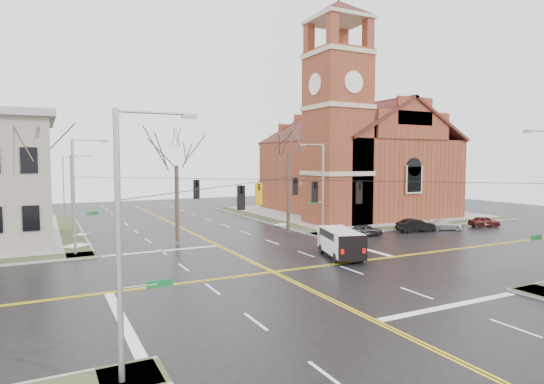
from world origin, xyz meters
name	(u,v)px	position (x,y,z in m)	size (l,w,h in m)	color
ground	(273,272)	(0.00, 0.00, 0.00)	(120.00, 120.00, 0.00)	black
sidewalks	(273,271)	(0.00, 0.00, 0.08)	(80.00, 80.00, 0.17)	gray
road_markings	(273,272)	(0.00, 0.00, 0.01)	(100.00, 100.00, 0.01)	gold
church	(351,153)	(24.76, 24.78, 8.43)	(24.28, 27.48, 27.50)	brown
signal_pole_ne	(321,186)	(11.32, 11.50, 4.95)	(2.75, 0.22, 9.00)	gray
signal_pole_nw	(76,193)	(-11.32, 11.50, 4.95)	(2.75, 0.22, 9.00)	gray
signal_pole_sw	(124,238)	(-11.32, -11.50, 4.95)	(2.75, 0.22, 9.00)	gray
span_wires	(273,180)	(0.00, 0.00, 6.20)	(23.02, 23.02, 0.03)	black
traffic_signals	(278,192)	(0.00, -0.67, 5.45)	(8.21, 8.26, 1.30)	black
streetlight_north_a	(73,188)	(-10.65, 28.00, 4.47)	(2.30, 0.20, 8.00)	gray
streetlight_north_b	(64,180)	(-10.65, 48.00, 4.47)	(2.30, 0.20, 8.00)	gray
cargo_van	(339,241)	(6.78, 1.96, 1.26)	(3.68, 5.96, 2.13)	white
parked_car_a	(365,230)	(14.74, 8.76, 0.60)	(1.42, 3.53, 1.20)	black
parked_car_b	(416,225)	(21.21, 8.57, 0.68)	(1.43, 4.11, 1.36)	black
parked_car_c	(444,225)	(24.91, 8.13, 0.53)	(1.48, 3.64, 1.06)	#B6B6B8
parked_car_d	(484,221)	(30.74, 7.73, 0.60)	(1.41, 3.50, 1.19)	#4B1516
tree_nw_far	(38,153)	(-13.86, 13.80, 8.05)	(4.00, 4.00, 11.12)	#3A2E25
tree_nw_near	(176,161)	(-2.92, 13.24, 7.46)	(4.00, 4.00, 10.29)	#3A2E25
tree_ne	(288,148)	(8.59, 13.43, 8.73)	(4.00, 4.00, 12.08)	#3A2E25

